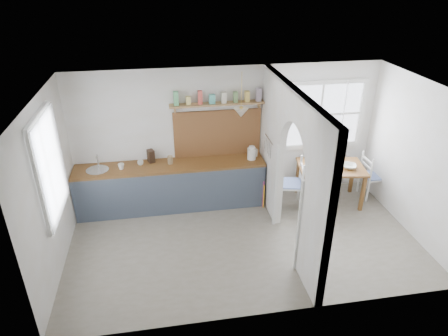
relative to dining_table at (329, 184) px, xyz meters
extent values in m
cube|color=#6B6450|center=(-1.89, -1.00, -0.38)|extent=(5.80, 3.20, 0.01)
cube|color=white|center=(-1.89, -1.00, 2.22)|extent=(5.80, 3.20, 0.01)
cube|color=white|center=(-1.89, 0.60, 0.92)|extent=(5.80, 0.01, 2.60)
cube|color=white|center=(-1.89, -2.60, 0.92)|extent=(5.80, 0.01, 2.60)
cube|color=white|center=(-4.79, -1.00, 0.92)|extent=(0.01, 3.20, 2.60)
cube|color=white|center=(1.01, -1.00, 0.92)|extent=(0.01, 3.20, 2.60)
cube|color=white|center=(-1.19, -2.20, 0.92)|extent=(0.12, 0.80, 2.60)
cube|color=white|center=(-1.19, 0.00, 0.92)|extent=(0.12, 1.20, 2.60)
cube|color=white|center=(-1.19, -1.20, 1.69)|extent=(0.12, 1.20, 1.05)
cube|color=brown|center=(-3.02, 0.30, 0.49)|extent=(3.50, 0.60, 0.05)
cube|color=#4D5B6C|center=(-3.02, 0.02, 0.04)|extent=(3.50, 0.03, 0.85)
cube|color=#37261A|center=(-3.02, 0.35, 0.04)|extent=(3.46, 0.45, 0.85)
cylinder|color=#BBBBBB|center=(-4.32, 0.30, 0.51)|extent=(0.40, 0.40, 0.02)
cube|color=brown|center=(-2.10, 0.58, 0.97)|extent=(1.65, 0.03, 0.90)
cube|color=#AA7B47|center=(-2.10, 0.49, 1.57)|extent=(1.75, 0.20, 0.03)
cube|color=#4BA05F|center=(-2.84, 0.49, 1.67)|extent=(0.09, 0.09, 0.18)
cube|color=tan|center=(-2.63, 0.49, 1.67)|extent=(0.09, 0.09, 0.18)
cube|color=#C33D32|center=(-2.42, 0.49, 1.67)|extent=(0.09, 0.09, 0.18)
cube|color=teal|center=(-2.21, 0.49, 1.67)|extent=(0.09, 0.09, 0.18)
cube|color=beige|center=(-1.99, 0.49, 1.67)|extent=(0.09, 0.09, 0.18)
cube|color=#577F45|center=(-1.78, 0.49, 1.67)|extent=(0.09, 0.09, 0.18)
cube|color=gold|center=(-1.57, 0.49, 1.67)|extent=(0.09, 0.09, 0.18)
cube|color=gray|center=(-1.35, 0.49, 1.67)|extent=(0.09, 0.09, 0.18)
cone|color=#F0E5CC|center=(-1.74, 0.15, 1.50)|extent=(0.26, 0.26, 0.16)
cylinder|color=#BBBBBB|center=(-1.28, -0.10, 1.07)|extent=(0.02, 0.50, 0.02)
imported|color=white|center=(-3.90, 0.26, 0.57)|extent=(0.14, 0.14, 0.10)
imported|color=silver|center=(-3.56, 0.38, 0.56)|extent=(0.13, 0.13, 0.09)
cube|color=#37261A|center=(-3.37, 0.48, 0.64)|extent=(0.15, 0.18, 0.24)
cylinder|color=olive|center=(-3.02, 0.34, 0.60)|extent=(0.10, 0.10, 0.15)
cube|color=#AF2E73|center=(-1.31, 0.00, -0.11)|extent=(0.02, 0.03, 0.56)
cube|color=#F5AB27|center=(-1.31, -0.05, -0.13)|extent=(0.02, 0.03, 0.48)
imported|color=silver|center=(0.30, -0.12, 0.41)|extent=(0.36, 0.36, 0.07)
imported|color=#619E5D|center=(-0.13, -0.10, 0.43)|extent=(0.11, 0.11, 0.09)
cylinder|color=black|center=(-0.42, -0.02, 0.39)|extent=(0.19, 0.19, 0.01)
imported|color=#472D4C|center=(0.00, 0.26, 0.48)|extent=(0.25, 0.25, 0.20)
camera|label=1|loc=(-3.14, -6.33, 3.81)|focal=32.00mm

